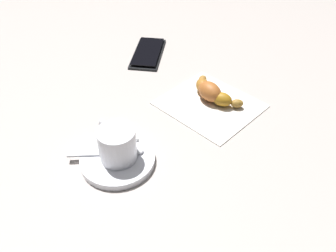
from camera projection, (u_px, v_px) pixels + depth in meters
The scene contains 8 objects.
ground_plane at pixel (174, 126), 0.64m from camera, with size 1.80×1.80×0.00m, color #A59C96.
saucer at pixel (118, 159), 0.57m from camera, with size 0.12×0.12×0.01m, color white.
espresso_cup at pixel (117, 144), 0.54m from camera, with size 0.06×0.09×0.06m.
teaspoon at pixel (118, 152), 0.57m from camera, with size 0.09×0.10×0.01m.
sugar_packet at pixel (118, 141), 0.59m from camera, with size 0.07×0.02×0.01m, color white.
napkin at pixel (210, 104), 0.68m from camera, with size 0.16×0.18×0.00m, color silver.
croissant at pixel (212, 92), 0.68m from camera, with size 0.08×0.13×0.04m.
cell_phone at pixel (148, 53), 0.83m from camera, with size 0.16×0.13×0.01m.
Camera 1 is at (0.38, 0.29, 0.42)m, focal length 37.10 mm.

